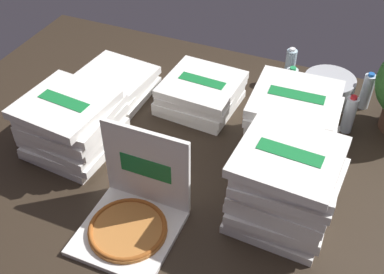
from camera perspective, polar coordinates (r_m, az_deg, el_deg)
The scene contains 12 objects.
ground_plane at distance 2.44m, azimuth -0.29°, elevation -4.25°, with size 3.20×2.40×0.02m, color #2D2319.
open_pizza_box at distance 2.15m, azimuth -7.06°, elevation -8.94°, with size 0.42×0.43×0.44m.
pizza_stack_right_mid at distance 2.47m, azimuth 12.02°, elevation 1.42°, with size 0.46×0.46×0.37m.
pizza_stack_right_near at distance 2.53m, azimuth -14.18°, elevation 1.41°, with size 0.47×0.47×0.32m.
pizza_stack_left_mid at distance 2.95m, azimuth -9.35°, elevation 6.29°, with size 0.46×0.46×0.14m.
pizza_stack_left_far at distance 2.79m, azimuth 1.06°, elevation 5.24°, with size 0.46×0.45×0.18m.
pizza_stack_center_near at distance 2.12m, azimuth 11.17°, elevation -5.72°, with size 0.46×0.46×0.41m.
ice_bucket at distance 2.96m, azimuth 16.01°, elevation 5.52°, with size 0.30×0.30×0.16m, color #B7BABF.
water_bottle_0 at distance 3.06m, azimuth 11.68°, elevation 8.39°, with size 0.07×0.07×0.23m.
water_bottle_1 at distance 2.95m, azimuth 20.23°, elevation 5.18°, with size 0.07×0.07×0.23m.
water_bottle_2 at distance 2.74m, azimuth 18.35°, elevation 2.59°, with size 0.07×0.07×0.23m.
water_bottle_3 at distance 2.88m, azimuth 11.72°, elevation 6.13°, with size 0.07×0.07×0.23m.
Camera 1 is at (0.68, -1.58, 1.73)m, focal length 44.45 mm.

